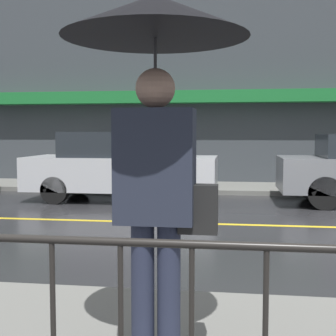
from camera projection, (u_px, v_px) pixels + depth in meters
name	position (u px, v px, depth m)	size (l,w,h in m)	color
ground_plane	(286.00, 226.00, 7.83)	(80.00, 80.00, 0.00)	#262628
sidewalk_far	(266.00, 188.00, 12.63)	(28.00, 2.17, 0.12)	slate
lane_marking	(286.00, 226.00, 7.83)	(25.20, 0.12, 0.01)	gold
building_storefront	(265.00, 69.00, 13.58)	(28.00, 0.85, 6.90)	#383D42
pedestrian	(156.00, 74.00, 2.83)	(1.14, 1.14, 2.27)	#23283D
car_silver	(121.00, 166.00, 10.80)	(4.32, 1.74, 1.58)	#B2B5BA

